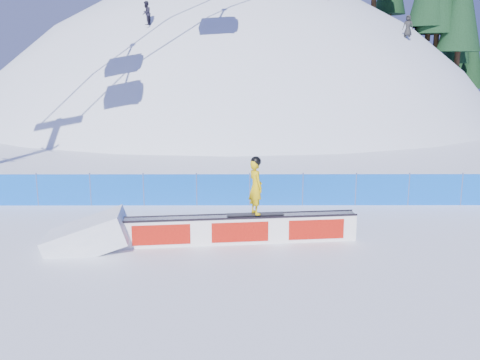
{
  "coord_description": "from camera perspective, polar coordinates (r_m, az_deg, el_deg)",
  "views": [
    {
      "loc": [
        0.57,
        -15.09,
        5.19
      ],
      "look_at": [
        0.62,
        1.97,
        1.52
      ],
      "focal_mm": 40.0,
      "sensor_mm": 36.0,
      "label": 1
    }
  ],
  "objects": [
    {
      "name": "ground",
      "position": [
        15.96,
        -2.24,
        -6.85
      ],
      "size": [
        160.0,
        160.0,
        0.0
      ],
      "primitive_type": "plane",
      "color": "white",
      "rests_on": "ground"
    },
    {
      "name": "treeline",
      "position": [
        60.97,
        21.98,
        16.17
      ],
      "size": [
        19.06,
        10.93,
        21.15
      ],
      "color": "#332014",
      "rests_on": "ground"
    },
    {
      "name": "safety_fence",
      "position": [
        20.13,
        -1.8,
        -1.06
      ],
      "size": [
        22.05,
        0.05,
        1.3
      ],
      "color": "blue",
      "rests_on": "ground"
    },
    {
      "name": "rail_box",
      "position": [
        15.96,
        -0.09,
        -5.27
      ],
      "size": [
        7.08,
        1.27,
        0.85
      ],
      "rotation": [
        0.0,
        0.0,
        0.11
      ],
      "color": "white",
      "rests_on": "ground"
    },
    {
      "name": "snowboarder",
      "position": [
        15.69,
        1.69,
        -0.68
      ],
      "size": [
        1.71,
        0.7,
        1.76
      ],
      "rotation": [
        0.0,
        0.0,
        1.98
      ],
      "color": "black",
      "rests_on": "rail_box"
    },
    {
      "name": "snow_ramp",
      "position": [
        16.23,
        -15.89,
        -7.0
      ],
      "size": [
        2.58,
        1.78,
        1.52
      ],
      "primitive_type": null,
      "rotation": [
        0.0,
        -0.31,
        0.11
      ],
      "color": "white",
      "rests_on": "ground"
    },
    {
      "name": "snow_hill",
      "position": [
        61.62,
        -0.71,
        -9.99
      ],
      "size": [
        64.0,
        64.0,
        64.0
      ],
      "color": "white",
      "rests_on": "ground"
    }
  ]
}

